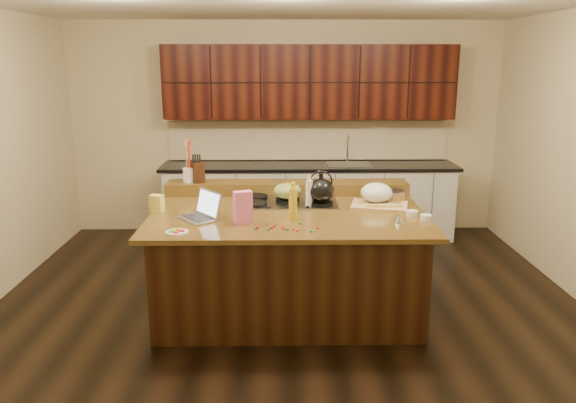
{
  "coord_description": "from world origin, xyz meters",
  "views": [
    {
      "loc": [
        -0.07,
        -4.78,
        2.23
      ],
      "look_at": [
        0.0,
        0.05,
        1.0
      ],
      "focal_mm": 35.0,
      "sensor_mm": 36.0,
      "label": 1
    }
  ],
  "objects": [
    {
      "name": "gumdrop_4",
      "position": [
        0.06,
        -0.58,
        0.93
      ],
      "size": [
        0.02,
        0.02,
        0.02
      ],
      "primitive_type": "ellipsoid",
      "color": "red",
      "rests_on": "island"
    },
    {
      "name": "gumdrop_0",
      "position": [
        -0.06,
        -0.49,
        0.93
      ],
      "size": [
        0.02,
        0.02,
        0.02
      ],
      "primitive_type": "ellipsoid",
      "color": "red",
      "rests_on": "island"
    },
    {
      "name": "package_box",
      "position": [
        -1.15,
        -0.01,
        1.0
      ],
      "size": [
        0.13,
        0.11,
        0.16
      ],
      "primitive_type": "cube",
      "rotation": [
        0.0,
        0.0,
        -0.3
      ],
      "color": "#E9D552",
      "rests_on": "island"
    },
    {
      "name": "knife_block",
      "position": [
        -0.89,
        0.7,
        1.14
      ],
      "size": [
        0.16,
        0.19,
        0.2
      ],
      "primitive_type": "cube",
      "rotation": [
        0.0,
        0.0,
        0.41
      ],
      "color": "black",
      "rests_on": "back_ledge"
    },
    {
      "name": "room",
      "position": [
        0.0,
        0.0,
        1.35
      ],
      "size": [
        5.52,
        5.02,
        2.72
      ],
      "color": "black",
      "rests_on": "ground"
    },
    {
      "name": "back_ledge",
      "position": [
        0.0,
        0.7,
        0.98
      ],
      "size": [
        2.4,
        0.3,
        0.12
      ],
      "primitive_type": "cube",
      "color": "black",
      "rests_on": "island"
    },
    {
      "name": "gumdrop_8",
      "position": [
        -0.25,
        -0.49,
        0.93
      ],
      "size": [
        0.02,
        0.02,
        0.02
      ],
      "primitive_type": "ellipsoid",
      "color": "red",
      "rests_on": "island"
    },
    {
      "name": "ramekin_a",
      "position": [
        1.15,
        -0.28,
        0.94
      ],
      "size": [
        0.13,
        0.13,
        0.04
      ],
      "primitive_type": "cylinder",
      "rotation": [
        0.0,
        0.0,
        -0.39
      ],
      "color": "white",
      "rests_on": "island"
    },
    {
      "name": "gumdrop_6",
      "position": [
        -0.14,
        -0.51,
        0.93
      ],
      "size": [
        0.02,
        0.02,
        0.02
      ],
      "primitive_type": "ellipsoid",
      "color": "red",
      "rests_on": "island"
    },
    {
      "name": "laptop",
      "position": [
        -0.72,
        -0.21,
        0.98
      ],
      "size": [
        0.41,
        0.43,
        0.23
      ],
      "rotation": [
        0.0,
        0.0,
        -0.9
      ],
      "color": "#B7B7BC",
      "rests_on": "island"
    },
    {
      "name": "gumdrop_11",
      "position": [
        -0.27,
        -0.53,
        0.93
      ],
      "size": [
        0.02,
        0.02,
        0.02
      ],
      "primitive_type": "ellipsoid",
      "color": "#198C26",
      "rests_on": "island"
    },
    {
      "name": "gumdrop_13",
      "position": [
        0.09,
        -0.39,
        0.93
      ],
      "size": [
        0.02,
        0.02,
        0.02
      ],
      "primitive_type": "ellipsoid",
      "color": "#198C26",
      "rests_on": "island"
    },
    {
      "name": "gumdrop_10",
      "position": [
        0.23,
        -0.53,
        0.93
      ],
      "size": [
        0.02,
        0.02,
        0.02
      ],
      "primitive_type": "ellipsoid",
      "color": "red",
      "rests_on": "island"
    },
    {
      "name": "back_counter",
      "position": [
        0.3,
        2.23,
        0.98
      ],
      "size": [
        3.7,
        0.66,
        2.4
      ],
      "color": "silver",
      "rests_on": "ground"
    },
    {
      "name": "gumdrop_7",
      "position": [
        0.09,
        -0.39,
        0.93
      ],
      "size": [
        0.02,
        0.02,
        0.02
      ],
      "primitive_type": "ellipsoid",
      "color": "#198C26",
      "rests_on": "island"
    },
    {
      "name": "kitchen_timer",
      "position": [
        0.9,
        -0.36,
        0.96
      ],
      "size": [
        0.08,
        0.08,
        0.07
      ],
      "primitive_type": "cone",
      "rotation": [
        0.0,
        0.0,
        -0.06
      ],
      "color": "silver",
      "rests_on": "island"
    },
    {
      "name": "cooktop",
      "position": [
        0.0,
        0.3,
        0.94
      ],
      "size": [
        0.92,
        0.52,
        0.05
      ],
      "color": "gray",
      "rests_on": "island"
    },
    {
      "name": "gumdrop_5",
      "position": [
        0.17,
        -0.61,
        0.93
      ],
      "size": [
        0.02,
        0.02,
        0.02
      ],
      "primitive_type": "ellipsoid",
      "color": "#198C26",
      "rests_on": "island"
    },
    {
      "name": "ramekin_c",
      "position": [
        0.96,
        0.28,
        0.94
      ],
      "size": [
        0.13,
        0.13,
        0.04
      ],
      "primitive_type": "cylinder",
      "rotation": [
        0.0,
        0.0,
        0.37
      ],
      "color": "white",
      "rests_on": "island"
    },
    {
      "name": "gumdrop_9",
      "position": [
        -0.01,
        -0.56,
        0.93
      ],
      "size": [
        0.02,
        0.02,
        0.02
      ],
      "primitive_type": "ellipsoid",
      "color": "#198C26",
      "rests_on": "island"
    },
    {
      "name": "gumdrop_1",
      "position": [
        -0.18,
        -0.4,
        0.93
      ],
      "size": [
        0.02,
        0.02,
        0.02
      ],
      "primitive_type": "ellipsoid",
      "color": "#198C26",
      "rests_on": "island"
    },
    {
      "name": "oil_bottle",
      "position": [
        0.04,
        -0.26,
        1.06
      ],
      "size": [
        0.08,
        0.08,
        0.27
      ],
      "primitive_type": "cylinder",
      "rotation": [
        0.0,
        0.0,
        -0.1
      ],
      "color": "gold",
      "rests_on": "island"
    },
    {
      "name": "island",
      "position": [
        0.0,
        0.0,
        0.46
      ],
      "size": [
        2.4,
        1.6,
        0.92
      ],
      "color": "black",
      "rests_on": "ground"
    },
    {
      "name": "gumdrop_14",
      "position": [
        -0.04,
        -0.52,
        0.93
      ],
      "size": [
        0.02,
        0.02,
        0.02
      ],
      "primitive_type": "ellipsoid",
      "color": "red",
      "rests_on": "island"
    },
    {
      "name": "pink_bag",
      "position": [
        -0.37,
        -0.36,
        1.06
      ],
      "size": [
        0.16,
        0.13,
        0.27
      ],
      "primitive_type": "cube",
      "rotation": [
        0.0,
        0.0,
        0.38
      ],
      "color": "pink",
      "rests_on": "island"
    },
    {
      "name": "gumdrop_2",
      "position": [
        -0.12,
        -0.46,
        0.93
      ],
      "size": [
        0.02,
        0.02,
        0.02
      ],
      "primitive_type": "ellipsoid",
      "color": "red",
      "rests_on": "island"
    },
    {
      "name": "green_bowl",
      "position": [
        0.0,
        0.3,
        1.04
      ],
      "size": [
        0.34,
        0.34,
        0.14
      ],
      "primitive_type": "ellipsoid",
      "rotation": [
        0.0,
        0.0,
        0.4
      ],
      "color": "olive",
      "rests_on": "cooktop"
    },
    {
      "name": "strainer_bowl",
      "position": [
        0.99,
        0.35,
        0.97
      ],
      "size": [
        0.3,
        0.3,
        0.09
      ],
      "primitive_type": "cylinder",
      "rotation": [
        0.0,
        0.0,
        -0.33
      ],
      "color": "#996B3F",
      "rests_on": "island"
    },
    {
      "name": "gumdrop_12",
      "position": [
        0.04,
        -0.55,
        0.93
      ],
      "size": [
        0.02,
        0.02,
        0.02
      ],
      "primitive_type": "ellipsoid",
      "color": "red",
      "rests_on": "island"
    },
    {
      "name": "ramekin_b",
      "position": [
        1.07,
        -0.15,
        0.94
      ],
      "size": [
        0.12,
        0.12,
        0.04
      ],
      "primitive_type": "cylinder",
      "rotation": [
        0.0,
        0.0,
        0.23
      ],
      "color": "white",
      "rests_on": "island"
    },
    {
      "name": "wooden_tray",
      "position": [
        0.82,
        0.22,
        1.01
      ],
      "size": [
        0.57,
        0.47,
        0.2
      ],
      "rotation": [
        0.0,
        0.0,
        -0.23
      ],
      "color": "tan",
      "rests_on": "island"
    },
    {
      "name": "gumdrop_3",
      "position": [
        -0.16,
        -0.56,
        0.93
      ],
      "size": [
        0.02,
        0.02,
        0.02
      ],
      "primitive_type": "ellipsoid",
      "color": "#198C26",
      "rests_on": "island"
    },
    {
      "name": "utensil_crock",
      "position": [
        -0.97,
        0.7,
        1.11
      ],
      "size": [
        0.13,
        0.13,
        0.14
      ],
      "primitive_type": "cylinder",
      "rotation": [
        0.0,
        0.0,
        -0.05
      ],
      "color": "white",
      "rests_on": "back_ledge"
    },
    {
      "name": "vinegar_bottle",
      "position": [
        0.19,
        0.13,
        1.04
      ],
      "size": [
        0.08,
        0.08,
        0.25
      ],
      "primitive_type": "cylinder",
      "rotation": [
        0.0,
        0.0,
        0.3
      ],
      "color": "silver",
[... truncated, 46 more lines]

